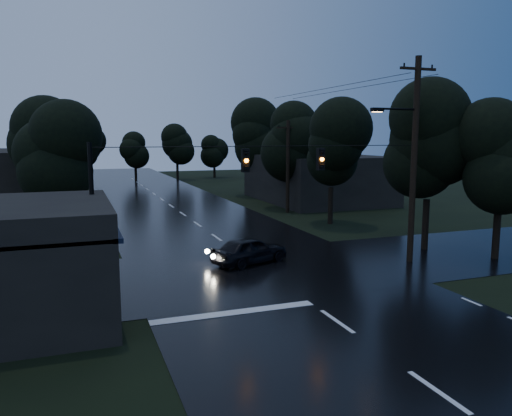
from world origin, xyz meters
TOP-DOWN VIEW (x-y plane):
  - ground at (0.00, 0.00)m, footprint 160.00×160.00m
  - main_road at (0.00, 30.00)m, footprint 12.00×120.00m
  - cross_street at (0.00, 12.00)m, footprint 60.00×9.00m
  - building_far_right at (14.00, 34.00)m, footprint 10.00×14.00m
  - building_far_left at (-14.00, 40.00)m, footprint 10.00×16.00m
  - utility_pole_main at (7.41, 11.00)m, footprint 3.50×0.30m
  - utility_pole_far at (8.30, 28.00)m, footprint 2.00×0.30m
  - anchor_pole_left at (-7.50, 11.00)m, footprint 0.18×0.18m
  - span_signals at (0.56, 10.99)m, footprint 15.00×0.37m
  - tree_corner_near at (10.00, 13.00)m, footprint 4.48×4.48m
  - tree_corner_far at (12.00, 10.00)m, footprint 3.92×3.92m
  - tree_left_a at (-9.00, 22.00)m, footprint 3.92×3.92m
  - tree_left_b at (-9.60, 30.00)m, footprint 4.20×4.20m
  - tree_left_c at (-10.20, 40.00)m, footprint 4.48×4.48m
  - tree_right_a at (9.00, 22.00)m, footprint 4.20×4.20m
  - tree_right_b at (9.60, 30.00)m, footprint 4.48×4.48m
  - tree_right_c at (10.20, 40.00)m, footprint 4.76×4.76m
  - car at (-0.15, 13.41)m, footprint 4.29×2.86m

SIDE VIEW (x-z plane):
  - ground at x=0.00m, z-range 0.00..0.00m
  - main_road at x=0.00m, z-range -0.01..0.01m
  - cross_street at x=0.00m, z-range -0.01..0.01m
  - car at x=-0.15m, z-range 0.00..1.36m
  - building_far_right at x=14.00m, z-range 0.00..4.40m
  - building_far_left at x=-14.00m, z-range 0.00..5.00m
  - anchor_pole_left at x=-7.50m, z-range 0.00..6.00m
  - utility_pole_far at x=8.30m, z-range 0.13..7.63m
  - tree_corner_far at x=12.00m, z-range 1.11..9.37m
  - tree_left_a at x=-9.00m, z-range 1.11..9.37m
  - span_signals at x=0.56m, z-range 4.69..5.80m
  - utility_pole_main at x=7.41m, z-range 0.26..10.26m
  - tree_left_b at x=-9.60m, z-range 1.19..10.04m
  - tree_right_a at x=9.00m, z-range 1.19..10.04m
  - tree_corner_near at x=10.00m, z-range 1.27..10.71m
  - tree_left_c at x=-10.20m, z-range 1.27..10.71m
  - tree_right_b at x=9.60m, z-range 1.27..10.71m
  - tree_right_c at x=10.20m, z-range 1.35..11.38m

